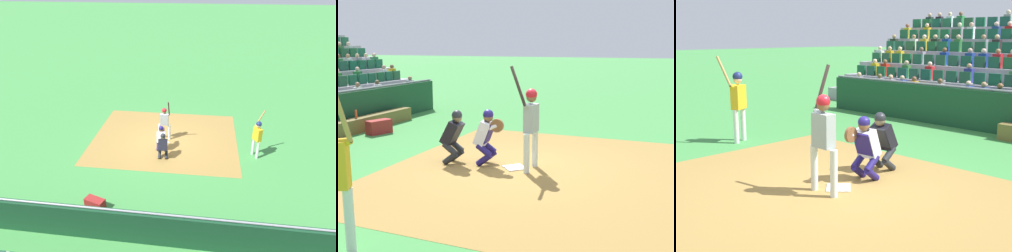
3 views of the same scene
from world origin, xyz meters
The scene contains 8 objects.
ground_plane centered at (0.00, 0.00, 0.00)m, with size 160.00×160.00×0.00m, color #3F8B42.
infield_dirt_patch centered at (0.00, 0.50, 0.00)m, with size 7.56×6.33×0.01m, color olive.
home_plate_marker centered at (0.00, 0.00, 0.02)m, with size 0.44×0.44×0.02m, color white.
batter_at_plate centered at (0.00, 0.37, 1.11)m, with size 0.66×0.51×2.27m.
catcher_crouching centered at (-0.01, -0.69, 0.72)m, with size 0.49×0.74×1.30m.
home_plate_umpire centered at (0.18, -1.43, 0.69)m, with size 0.48×0.50×1.27m.
dugout_wall centered at (0.00, -6.55, 0.61)m, with size 13.55×0.24×1.28m.
on_deck_batter centered at (4.53, -0.72, 1.17)m, with size 0.52×0.69×2.27m.
Camera 3 is at (-5.69, 5.48, 2.78)m, focal length 47.95 mm.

